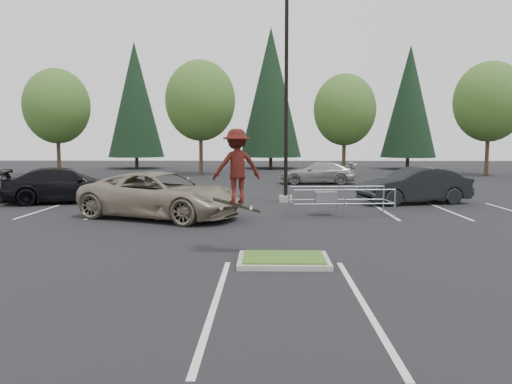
{
  "coord_description": "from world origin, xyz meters",
  "views": [
    {
      "loc": [
        -0.41,
        -11.84,
        2.96
      ],
      "look_at": [
        -0.7,
        1.5,
        1.57
      ],
      "focal_mm": 35.0,
      "sensor_mm": 36.0,
      "label": 1
    }
  ],
  "objects_px": {
    "conif_c": "(409,101)",
    "skateboarder": "(236,167)",
    "decid_d": "(489,104)",
    "conif_a": "(135,100)",
    "car_l_tan": "(160,195)",
    "car_l_black": "(65,185)",
    "decid_a": "(57,109)",
    "light_pole": "(286,106)",
    "cart_corral": "(329,198)",
    "car_r_charc": "(414,186)",
    "decid_b": "(200,103)",
    "decid_c": "(344,112)",
    "conif_b": "(271,93)",
    "car_far_silver": "(317,173)"
  },
  "relations": [
    {
      "from": "decid_c",
      "to": "conif_b",
      "type": "distance_m",
      "value": 12.51
    },
    {
      "from": "decid_a",
      "to": "decid_d",
      "type": "relative_size",
      "value": 0.94
    },
    {
      "from": "conif_a",
      "to": "car_far_silver",
      "type": "xyz_separation_m",
      "value": [
        17.03,
        -18.0,
        -6.36
      ]
    },
    {
      "from": "decid_b",
      "to": "car_l_black",
      "type": "relative_size",
      "value": 1.69
    },
    {
      "from": "light_pole",
      "to": "car_far_silver",
      "type": "xyz_separation_m",
      "value": [
        2.53,
        10.0,
        -3.82
      ]
    },
    {
      "from": "decid_d",
      "to": "car_l_tan",
      "type": "relative_size",
      "value": 1.49
    },
    {
      "from": "car_l_black",
      "to": "car_far_silver",
      "type": "distance_m",
      "value": 16.73
    },
    {
      "from": "decid_b",
      "to": "conif_a",
      "type": "height_order",
      "value": "conif_a"
    },
    {
      "from": "decid_d",
      "to": "conif_a",
      "type": "relative_size",
      "value": 0.73
    },
    {
      "from": "skateboarder",
      "to": "car_l_tan",
      "type": "height_order",
      "value": "skateboarder"
    },
    {
      "from": "decid_d",
      "to": "conif_b",
      "type": "relative_size",
      "value": 0.65
    },
    {
      "from": "conif_a",
      "to": "skateboarder",
      "type": "distance_m",
      "value": 41.33
    },
    {
      "from": "car_l_tan",
      "to": "car_r_charc",
      "type": "relative_size",
      "value": 1.23
    },
    {
      "from": "conif_a",
      "to": "decid_d",
      "type": "bearing_deg",
      "value": -16.81
    },
    {
      "from": "light_pole",
      "to": "skateboarder",
      "type": "distance_m",
      "value": 11.36
    },
    {
      "from": "cart_corral",
      "to": "car_r_charc",
      "type": "height_order",
      "value": "car_r_charc"
    },
    {
      "from": "car_r_charc",
      "to": "car_far_silver",
      "type": "bearing_deg",
      "value": -175.74
    },
    {
      "from": "light_pole",
      "to": "conif_a",
      "type": "distance_m",
      "value": 31.63
    },
    {
      "from": "conif_b",
      "to": "cart_corral",
      "type": "relative_size",
      "value": 3.56
    },
    {
      "from": "conif_b",
      "to": "car_far_silver",
      "type": "height_order",
      "value": "conif_b"
    },
    {
      "from": "decid_b",
      "to": "car_r_charc",
      "type": "xyz_separation_m",
      "value": [
        12.51,
        -19.03,
        -5.2
      ]
    },
    {
      "from": "decid_c",
      "to": "decid_d",
      "type": "relative_size",
      "value": 0.89
    },
    {
      "from": "car_l_black",
      "to": "car_r_charc",
      "type": "relative_size",
      "value": 1.12
    },
    {
      "from": "decid_c",
      "to": "decid_d",
      "type": "height_order",
      "value": "decid_d"
    },
    {
      "from": "decid_b",
      "to": "car_far_silver",
      "type": "height_order",
      "value": "decid_b"
    },
    {
      "from": "decid_c",
      "to": "skateboarder",
      "type": "height_order",
      "value": "decid_c"
    },
    {
      "from": "conif_b",
      "to": "car_l_black",
      "type": "xyz_separation_m",
      "value": [
        -10.0,
        -29.0,
        -7.02
      ]
    },
    {
      "from": "conif_a",
      "to": "car_l_tan",
      "type": "xyz_separation_m",
      "value": [
        9.5,
        -33.0,
        -6.22
      ]
    },
    {
      "from": "conif_c",
      "to": "skateboarder",
      "type": "relative_size",
      "value": 5.78
    },
    {
      "from": "decid_d",
      "to": "cart_corral",
      "type": "bearing_deg",
      "value": -125.14
    },
    {
      "from": "conif_b",
      "to": "conif_c",
      "type": "bearing_deg",
      "value": -4.09
    },
    {
      "from": "conif_a",
      "to": "car_r_charc",
      "type": "xyz_separation_m",
      "value": [
        20.5,
        -28.5,
        -6.26
      ]
    },
    {
      "from": "decid_a",
      "to": "cart_corral",
      "type": "xyz_separation_m",
      "value": [
        20.06,
        -22.34,
        -4.88
      ]
    },
    {
      "from": "cart_corral",
      "to": "car_far_silver",
      "type": "relative_size",
      "value": 0.8
    },
    {
      "from": "conif_c",
      "to": "decid_d",
      "type": "bearing_deg",
      "value": -66.47
    },
    {
      "from": "decid_c",
      "to": "car_far_silver",
      "type": "distance_m",
      "value": 9.51
    },
    {
      "from": "decid_c",
      "to": "conif_a",
      "type": "bearing_deg",
      "value": 153.04
    },
    {
      "from": "decid_b",
      "to": "car_r_charc",
      "type": "relative_size",
      "value": 1.89
    },
    {
      "from": "conif_c",
      "to": "car_r_charc",
      "type": "bearing_deg",
      "value": -105.0
    },
    {
      "from": "light_pole",
      "to": "conif_c",
      "type": "distance_m",
      "value": 30.72
    },
    {
      "from": "decid_c",
      "to": "car_r_charc",
      "type": "distance_m",
      "value": 18.86
    },
    {
      "from": "decid_a",
      "to": "decid_d",
      "type": "xyz_separation_m",
      "value": [
        36.0,
        0.3,
        0.33
      ]
    },
    {
      "from": "decid_d",
      "to": "decid_a",
      "type": "bearing_deg",
      "value": -179.52
    },
    {
      "from": "conif_b",
      "to": "car_far_silver",
      "type": "xyz_separation_m",
      "value": [
        3.03,
        -18.5,
        -7.11
      ]
    },
    {
      "from": "skateboarder",
      "to": "decid_a",
      "type": "bearing_deg",
      "value": -77.63
    },
    {
      "from": "decid_a",
      "to": "skateboarder",
      "type": "distance_m",
      "value": 33.71
    },
    {
      "from": "cart_corral",
      "to": "car_l_tan",
      "type": "height_order",
      "value": "car_l_tan"
    },
    {
      "from": "car_far_silver",
      "to": "decid_b",
      "type": "bearing_deg",
      "value": -133.09
    },
    {
      "from": "car_l_tan",
      "to": "car_l_black",
      "type": "xyz_separation_m",
      "value": [
        -5.5,
        4.5,
        -0.05
      ]
    },
    {
      "from": "skateboarder",
      "to": "car_far_silver",
      "type": "bearing_deg",
      "value": -119.08
    }
  ]
}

